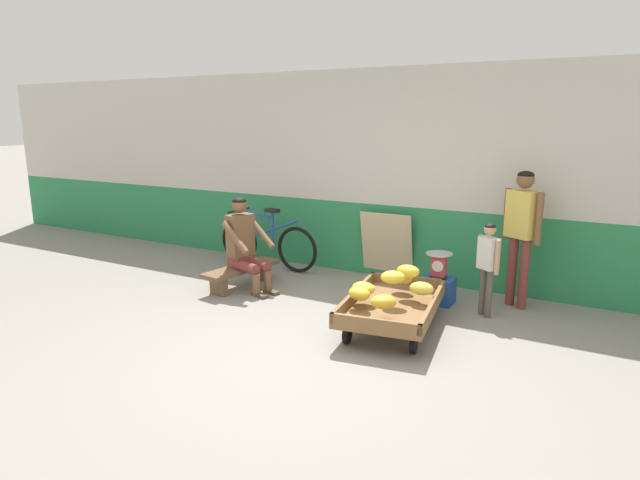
% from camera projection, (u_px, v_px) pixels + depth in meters
% --- Properties ---
extents(ground_plane, '(80.00, 80.00, 0.00)m').
position_uv_depth(ground_plane, '(300.00, 358.00, 4.78)').
color(ground_plane, gray).
extents(back_wall, '(16.00, 0.30, 2.71)m').
position_uv_depth(back_wall, '(415.00, 176.00, 6.93)').
color(back_wall, '#287F4C').
rests_on(back_wall, ground).
extents(banana_cart, '(1.05, 1.55, 0.36)m').
position_uv_depth(banana_cart, '(393.00, 306.00, 5.40)').
color(banana_cart, brown).
rests_on(banana_cart, ground).
extents(banana_pile, '(0.76, 1.05, 0.25)m').
position_uv_depth(banana_pile, '(390.00, 285.00, 5.35)').
color(banana_pile, gold).
rests_on(banana_pile, banana_cart).
extents(low_bench, '(0.45, 1.13, 0.27)m').
position_uv_depth(low_bench, '(242.00, 272.00, 6.75)').
color(low_bench, brown).
rests_on(low_bench, ground).
extents(vendor_seated, '(0.73, 0.58, 1.14)m').
position_uv_depth(vendor_seated, '(245.00, 244.00, 6.61)').
color(vendor_seated, brown).
rests_on(vendor_seated, ground).
extents(plastic_crate, '(0.36, 0.28, 0.30)m').
position_uv_depth(plastic_crate, '(438.00, 290.00, 6.18)').
color(plastic_crate, '#234CA8').
rests_on(plastic_crate, ground).
extents(weighing_scale, '(0.30, 0.30, 0.29)m').
position_uv_depth(weighing_scale, '(439.00, 265.00, 6.11)').
color(weighing_scale, '#28282D').
rests_on(weighing_scale, plastic_crate).
extents(bicycle_near_left, '(1.66, 0.48, 0.86)m').
position_uv_depth(bicycle_near_left, '(267.00, 243.00, 7.64)').
color(bicycle_near_left, black).
rests_on(bicycle_near_left, ground).
extents(sign_board, '(0.70, 0.20, 0.89)m').
position_uv_depth(sign_board, '(387.00, 246.00, 7.09)').
color(sign_board, '#C6B289').
rests_on(sign_board, ground).
extents(customer_adult, '(0.44, 0.33, 1.53)m').
position_uv_depth(customer_adult, '(522.00, 224.00, 5.89)').
color(customer_adult, brown).
rests_on(customer_adult, ground).
extents(customer_child, '(0.27, 0.23, 1.01)m').
position_uv_depth(customer_child, '(488.00, 260.00, 5.67)').
color(customer_child, brown).
rests_on(customer_child, ground).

